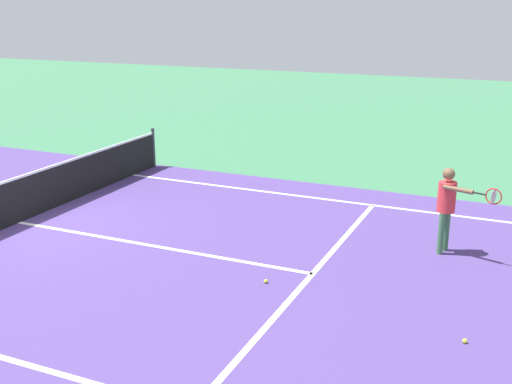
{
  "coord_description": "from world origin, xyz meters",
  "views": [
    {
      "loc": [
        -9.41,
        -9.54,
        4.39
      ],
      "look_at": [
        0.95,
        -4.94,
        1.0
      ],
      "focal_mm": 44.88,
      "sensor_mm": 36.0,
      "label": 1
    }
  ],
  "objects_px": {
    "player_near": "(448,201)",
    "tennis_ball_by_baseline": "(465,341)",
    "net": "(17,200)",
    "tennis_ball_mid_court": "(266,281)"
  },
  "relations": [
    {
      "from": "player_near",
      "to": "tennis_ball_by_baseline",
      "type": "relative_size",
      "value": 23.96
    },
    {
      "from": "net",
      "to": "tennis_ball_mid_court",
      "type": "bearing_deg",
      "value": -96.39
    },
    {
      "from": "net",
      "to": "tennis_ball_by_baseline",
      "type": "distance_m",
      "value": 9.11
    },
    {
      "from": "player_near",
      "to": "tennis_ball_by_baseline",
      "type": "bearing_deg",
      "value": -166.95
    },
    {
      "from": "tennis_ball_by_baseline",
      "to": "tennis_ball_mid_court",
      "type": "relative_size",
      "value": 1.0
    },
    {
      "from": "player_near",
      "to": "tennis_ball_mid_court",
      "type": "xyz_separation_m",
      "value": [
        -2.53,
        2.44,
        -0.94
      ]
    },
    {
      "from": "net",
      "to": "tennis_ball_mid_court",
      "type": "relative_size",
      "value": 156.61
    },
    {
      "from": "net",
      "to": "tennis_ball_by_baseline",
      "type": "xyz_separation_m",
      "value": [
        -1.32,
        -9.0,
        -0.46
      ]
    },
    {
      "from": "net",
      "to": "player_near",
      "type": "bearing_deg",
      "value": -77.18
    },
    {
      "from": "net",
      "to": "tennis_ball_mid_court",
      "type": "height_order",
      "value": "net"
    }
  ]
}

